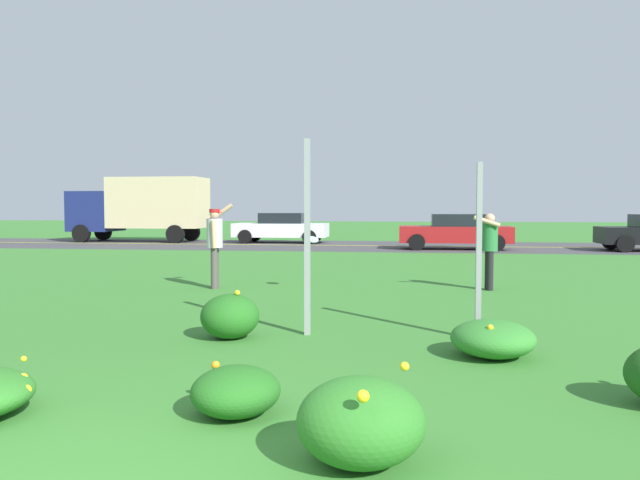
# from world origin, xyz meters

# --- Properties ---
(ground_plane) EXTENTS (120.00, 120.00, 0.00)m
(ground_plane) POSITION_xyz_m (0.00, 12.58, 0.00)
(ground_plane) COLOR #387A2D
(highway_strip) EXTENTS (120.00, 7.94, 0.01)m
(highway_strip) POSITION_xyz_m (0.00, 25.17, 0.00)
(highway_strip) COLOR #424244
(highway_strip) RESTS_ON ground
(highway_center_stripe) EXTENTS (120.00, 0.16, 0.00)m
(highway_center_stripe) POSITION_xyz_m (0.00, 25.17, 0.01)
(highway_center_stripe) COLOR yellow
(highway_center_stripe) RESTS_ON ground
(daylily_clump_front_right) EXTENTS (0.87, 0.90, 0.65)m
(daylily_clump_front_right) POSITION_xyz_m (1.64, 1.29, 0.29)
(daylily_clump_front_right) COLOR #2D7526
(daylily_clump_front_right) RESTS_ON ground
(daylily_clump_near_camera) EXTENTS (0.78, 0.80, 0.65)m
(daylily_clump_near_camera) POSITION_xyz_m (-0.40, 5.09, 0.29)
(daylily_clump_near_camera) COLOR #23661E
(daylily_clump_near_camera) RESTS_ON ground
(daylily_clump_front_center) EXTENTS (0.75, 0.82, 0.40)m
(daylily_clump_front_center) POSITION_xyz_m (0.53, 2.14, 0.20)
(daylily_clump_front_center) COLOR #23661E
(daylily_clump_front_center) RESTS_ON ground
(daylily_clump_mid_right) EXTENTS (0.97, 1.05, 0.43)m
(daylily_clump_mid_right) POSITION_xyz_m (2.91, 4.55, 0.21)
(daylily_clump_mid_right) COLOR #337F2D
(daylily_clump_mid_right) RESTS_ON ground
(sign_post_near_path) EXTENTS (0.07, 0.10, 2.65)m
(sign_post_near_path) POSITION_xyz_m (0.57, 5.49, 1.33)
(sign_post_near_path) COLOR #93969B
(sign_post_near_path) RESTS_ON ground
(sign_post_by_roadside) EXTENTS (0.07, 0.10, 2.32)m
(sign_post_by_roadside) POSITION_xyz_m (2.83, 5.50, 1.16)
(sign_post_by_roadside) COLOR #93969B
(sign_post_by_roadside) RESTS_ON ground
(person_thrower_red_cap_gray_shirt) EXTENTS (0.54, 0.52, 1.82)m
(person_thrower_red_cap_gray_shirt) POSITION_xyz_m (-2.19, 9.98, 1.04)
(person_thrower_red_cap_gray_shirt) COLOR #B2B2B7
(person_thrower_red_cap_gray_shirt) RESTS_ON ground
(person_catcher_green_shirt) EXTENTS (0.55, 0.52, 1.60)m
(person_catcher_green_shirt) POSITION_xyz_m (3.56, 10.59, 0.96)
(person_catcher_green_shirt) COLOR #287038
(person_catcher_green_shirt) RESTS_ON ground
(frisbee_pale_blue) EXTENTS (0.29, 0.26, 0.17)m
(frisbee_pale_blue) POSITION_xyz_m (-0.10, 10.03, 1.06)
(frisbee_pale_blue) COLOR #ADD6E5
(car_red_center_left) EXTENTS (4.50, 2.00, 1.45)m
(car_red_center_left) POSITION_xyz_m (3.71, 23.38, 0.74)
(car_red_center_left) COLOR maroon
(car_red_center_left) RESTS_ON ground
(car_white_center_right) EXTENTS (4.50, 2.00, 1.45)m
(car_white_center_right) POSITION_xyz_m (-4.34, 26.95, 0.74)
(car_white_center_right) COLOR silver
(car_white_center_right) RESTS_ON ground
(box_truck_navy) EXTENTS (6.70, 2.46, 3.20)m
(box_truck_navy) POSITION_xyz_m (-11.50, 26.95, 1.80)
(box_truck_navy) COLOR navy
(box_truck_navy) RESTS_ON ground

